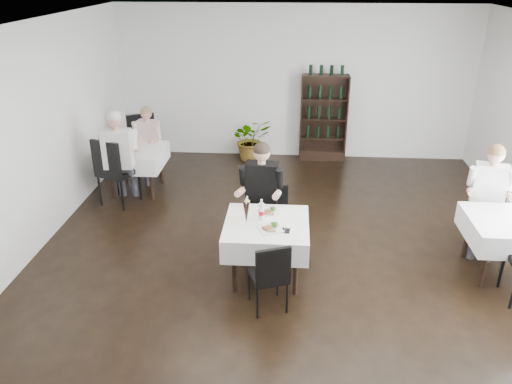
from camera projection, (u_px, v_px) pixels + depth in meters
room_shell at (293, 168)px, 5.77m from camera, size 9.00×9.00×9.00m
wine_shelf at (324, 119)px, 9.92m from camera, size 0.90×0.28×1.75m
main_table at (267, 233)px, 6.16m from camera, size 1.03×1.03×0.77m
left_table at (135, 157)px, 8.59m from camera, size 0.98×0.98×0.77m
right_table at (507, 230)px, 6.23m from camera, size 0.98×0.98×0.77m
potted_tree at (251, 139)px, 10.08m from camera, size 0.98×0.93×0.86m
main_chair_far at (273, 214)px, 6.87m from camera, size 0.45×0.46×0.90m
main_chair_near at (270, 273)px, 5.57m from camera, size 0.51×0.52×0.88m
left_chair_far at (143, 141)px, 9.30m from camera, size 0.68×0.69×1.13m
left_chair_near at (113, 168)px, 8.04m from camera, size 0.68×0.68×1.15m
right_chair_far at (493, 213)px, 6.88m from camera, size 0.45×0.45×0.91m
diner_main at (261, 190)px, 6.68m from camera, size 0.61×0.62×1.54m
diner_left_far at (147, 139)px, 8.97m from camera, size 0.56×0.59×1.37m
diner_left_near at (119, 150)px, 7.96m from camera, size 0.63×0.64×1.63m
diner_right_far at (489, 191)px, 6.66m from camera, size 0.63×0.67×1.52m
plate_far at (269, 212)px, 6.32m from camera, size 0.31×0.31×0.07m
plate_near at (271, 228)px, 5.93m from camera, size 0.34×0.34×0.08m
pilsner_dark at (246, 213)px, 6.03m from camera, size 0.08×0.08×0.33m
pilsner_lager at (247, 209)px, 6.15m from camera, size 0.07×0.07×0.30m
coke_bottle at (261, 212)px, 6.13m from camera, size 0.07×0.07×0.27m
napkin_cutlery at (283, 230)px, 5.91m from camera, size 0.17×0.18×0.02m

